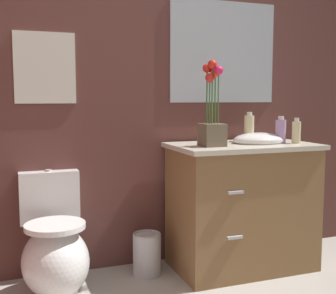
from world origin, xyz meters
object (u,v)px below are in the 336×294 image
object	(u,v)px
flower_vase	(212,117)
hand_wash_bottle	(281,131)
wall_mirror	(223,52)
trash_bin	(147,254)
toilet	(55,252)
vanity_cabinet	(242,204)
soap_bottle	(296,132)
lotion_bottle	(249,128)
wall_poster	(45,68)

from	to	relation	value
flower_vase	hand_wash_bottle	distance (m)	0.51
flower_vase	wall_mirror	size ratio (longest dim) A/B	0.66
trash_bin	toilet	bearing A→B (deg)	-173.63
trash_bin	flower_vase	bearing A→B (deg)	-22.40
toilet	wall_mirror	size ratio (longest dim) A/B	0.86
flower_vase	toilet	bearing A→B (deg)	174.60
vanity_cabinet	toilet	bearing A→B (deg)	178.76
vanity_cabinet	soap_bottle	distance (m)	0.60
lotion_bottle	wall_mirror	world-z (taller)	wall_mirror
toilet	vanity_cabinet	xyz separation A→B (m)	(1.22, -0.03, 0.18)
flower_vase	wall_poster	bearing A→B (deg)	159.52
wall_mirror	wall_poster	bearing A→B (deg)	180.00
lotion_bottle	trash_bin	xyz separation A→B (m)	(-0.75, -0.02, -0.79)
hand_wash_bottle	trash_bin	bearing A→B (deg)	170.30
vanity_cabinet	lotion_bottle	bearing A→B (deg)	46.51
toilet	soap_bottle	size ratio (longest dim) A/B	4.11
hand_wash_bottle	trash_bin	world-z (taller)	hand_wash_bottle
flower_vase	trash_bin	world-z (taller)	flower_vase
toilet	wall_mirror	world-z (taller)	wall_mirror
flower_vase	lotion_bottle	world-z (taller)	flower_vase
lotion_bottle	wall_poster	xyz separation A→B (m)	(-1.33, 0.18, 0.39)
trash_bin	wall_poster	distance (m)	1.33
toilet	vanity_cabinet	distance (m)	1.23
soap_bottle	vanity_cabinet	bearing A→B (deg)	165.03
soap_bottle	wall_poster	world-z (taller)	wall_poster
flower_vase	trash_bin	xyz separation A→B (m)	(-0.38, 0.16, -0.88)
vanity_cabinet	hand_wash_bottle	xyz separation A→B (m)	(0.24, -0.06, 0.49)
lotion_bottle	toilet	bearing A→B (deg)	-176.19
vanity_cabinet	lotion_bottle	size ratio (longest dim) A/B	5.00
wall_poster	wall_mirror	xyz separation A→B (m)	(1.22, 0.00, 0.14)
wall_mirror	flower_vase	bearing A→B (deg)	-125.58
vanity_cabinet	wall_poster	distance (m)	1.53
wall_poster	wall_mirror	bearing A→B (deg)	0.00
toilet	hand_wash_bottle	bearing A→B (deg)	-3.35
vanity_cabinet	hand_wash_bottle	size ratio (longest dim) A/B	5.66
vanity_cabinet	wall_poster	size ratio (longest dim) A/B	2.34
toilet	lotion_bottle	size ratio (longest dim) A/B	3.40
flower_vase	wall_mirror	xyz separation A→B (m)	(0.26, 0.36, 0.43)
toilet	flower_vase	world-z (taller)	flower_vase
vanity_cabinet	wall_mirror	distance (m)	1.06
trash_bin	soap_bottle	bearing A→B (deg)	-10.58
vanity_cabinet	wall_mirror	world-z (taller)	wall_mirror
toilet	hand_wash_bottle	size ratio (longest dim) A/B	3.86
hand_wash_bottle	wall_mirror	size ratio (longest dim) A/B	0.22
wall_poster	soap_bottle	bearing A→B (deg)	-13.88
toilet	hand_wash_bottle	xyz separation A→B (m)	(1.46, -0.09, 0.67)
toilet	soap_bottle	world-z (taller)	soap_bottle
soap_bottle	wall_mirror	bearing A→B (deg)	131.91
toilet	trash_bin	bearing A→B (deg)	6.37
soap_bottle	hand_wash_bottle	distance (m)	0.10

